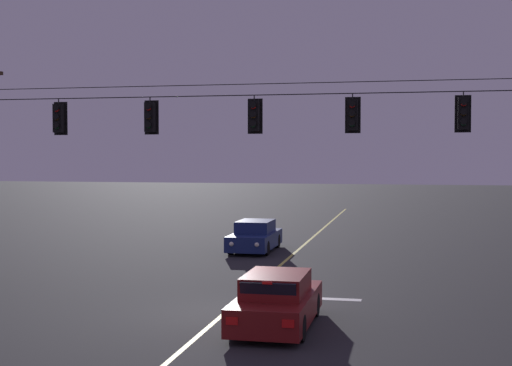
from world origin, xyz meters
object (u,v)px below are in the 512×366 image
object	(u,v)px
traffic_light_left_inner	(150,117)
car_oncoming_lead	(255,237)
traffic_light_leftmost	(58,118)
traffic_light_centre	(254,116)
car_waiting_near_lane	(277,302)
traffic_light_right_inner	(352,115)
traffic_light_rightmost	(463,113)

from	to	relation	value
traffic_light_left_inner	car_oncoming_lead	xyz separation A→B (m)	(1.44, 9.62, -4.98)
traffic_light_left_inner	traffic_light_leftmost	bearing A→B (deg)	180.00
traffic_light_centre	car_waiting_near_lane	world-z (taller)	traffic_light_centre
traffic_light_centre	car_oncoming_lead	world-z (taller)	traffic_light_centre
traffic_light_right_inner	car_waiting_near_lane	world-z (taller)	traffic_light_right_inner
traffic_light_right_inner	car_oncoming_lead	world-z (taller)	traffic_light_right_inner
traffic_light_left_inner	car_oncoming_lead	distance (m)	10.93
traffic_light_leftmost	car_oncoming_lead	xyz separation A→B (m)	(4.69, 9.62, -4.98)
traffic_light_right_inner	traffic_light_centre	bearing A→B (deg)	180.00
traffic_light_leftmost	traffic_light_left_inner	bearing A→B (deg)	0.00
traffic_light_right_inner	traffic_light_rightmost	bearing A→B (deg)	0.00
car_waiting_near_lane	traffic_light_left_inner	bearing A→B (deg)	138.88
traffic_light_rightmost	car_waiting_near_lane	world-z (taller)	traffic_light_rightmost
traffic_light_centre	car_oncoming_lead	bearing A→B (deg)	102.00
traffic_light_leftmost	car_waiting_near_lane	distance (m)	10.61
traffic_light_rightmost	traffic_light_right_inner	bearing A→B (deg)	180.00
traffic_light_left_inner	traffic_light_centre	world-z (taller)	same
traffic_light_leftmost	traffic_light_left_inner	distance (m)	3.25
traffic_light_left_inner	traffic_light_rightmost	world-z (taller)	same
car_waiting_near_lane	traffic_light_right_inner	bearing A→B (deg)	70.46
traffic_light_rightmost	traffic_light_centre	bearing A→B (deg)	180.00
car_waiting_near_lane	traffic_light_leftmost	bearing A→B (deg)	152.08
traffic_light_centre	car_waiting_near_lane	bearing A→B (deg)	-70.66
traffic_light_right_inner	traffic_light_rightmost	xyz separation A→B (m)	(3.28, 0.00, 0.00)
traffic_light_left_inner	traffic_light_centre	size ratio (longest dim) A/B	1.00
car_waiting_near_lane	car_oncoming_lead	distance (m)	14.46
traffic_light_left_inner	traffic_light_right_inner	world-z (taller)	same
traffic_light_right_inner	traffic_light_rightmost	world-z (taller)	same
traffic_light_centre	traffic_light_leftmost	bearing A→B (deg)	180.00
traffic_light_centre	traffic_light_rightmost	xyz separation A→B (m)	(6.38, 0.00, 0.00)
traffic_light_centre	traffic_light_rightmost	size ratio (longest dim) A/B	1.00
car_waiting_near_lane	car_oncoming_lead	xyz separation A→B (m)	(-3.59, 14.01, -0.00)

